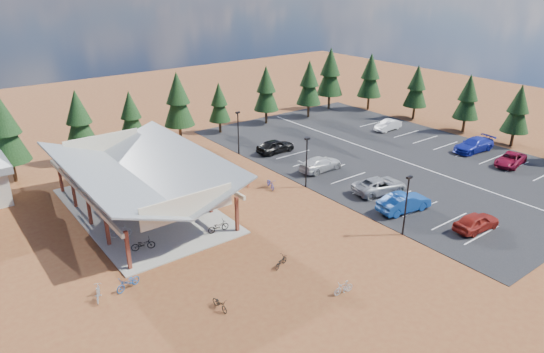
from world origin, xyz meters
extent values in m
plane|color=brown|center=(0.00, 0.00, 0.00)|extent=(140.00, 140.00, 0.00)
cube|color=black|center=(18.50, 3.00, 0.02)|extent=(27.00, 44.00, 0.04)
cube|color=gray|center=(-10.00, 7.00, 0.05)|extent=(10.60, 18.60, 0.10)
cube|color=maroon|center=(-14.60, -1.40, 1.60)|extent=(0.25, 0.25, 3.00)
cube|color=maroon|center=(-14.60, 2.80, 1.60)|extent=(0.25, 0.25, 3.00)
cube|color=maroon|center=(-14.60, 7.00, 1.60)|extent=(0.25, 0.25, 3.00)
cube|color=maroon|center=(-14.60, 11.20, 1.60)|extent=(0.25, 0.25, 3.00)
cube|color=maroon|center=(-14.60, 15.40, 1.60)|extent=(0.25, 0.25, 3.00)
cube|color=maroon|center=(-5.40, -1.40, 1.60)|extent=(0.25, 0.25, 3.00)
cube|color=maroon|center=(-5.40, 2.80, 1.60)|extent=(0.25, 0.25, 3.00)
cube|color=maroon|center=(-5.40, 7.00, 1.60)|extent=(0.25, 0.25, 3.00)
cube|color=maroon|center=(-5.40, 11.20, 1.60)|extent=(0.25, 0.25, 3.00)
cube|color=maroon|center=(-5.40, 15.40, 1.60)|extent=(0.25, 0.25, 3.00)
cube|color=beige|center=(-15.00, 7.00, 3.10)|extent=(0.22, 18.00, 0.35)
cube|color=beige|center=(-5.00, 7.00, 3.10)|extent=(0.22, 18.00, 0.35)
cube|color=slate|center=(-12.90, 7.00, 4.00)|extent=(5.85, 19.40, 2.13)
cube|color=slate|center=(-7.10, 7.00, 4.00)|extent=(5.85, 19.40, 2.13)
cube|color=beige|center=(-10.00, -2.00, 3.90)|extent=(7.50, 0.15, 1.80)
cube|color=beige|center=(-10.00, 16.00, 3.90)|extent=(7.50, 0.15, 1.80)
cylinder|color=black|center=(5.00, -10.00, 2.50)|extent=(0.14, 0.14, 5.00)
cube|color=black|center=(5.00, -10.00, 5.05)|extent=(0.50, 0.25, 0.18)
cylinder|color=black|center=(5.00, 2.00, 2.50)|extent=(0.14, 0.14, 5.00)
cube|color=black|center=(5.00, 2.00, 5.05)|extent=(0.50, 0.25, 0.18)
cylinder|color=black|center=(5.00, 14.00, 2.50)|extent=(0.14, 0.14, 5.00)
cube|color=black|center=(5.00, 14.00, 5.05)|extent=(0.50, 0.25, 0.18)
cylinder|color=#4B2D1B|center=(-4.44, 4.38, 0.45)|extent=(0.60, 0.60, 0.90)
cylinder|color=#4B2D1B|center=(-2.92, 6.26, 0.45)|extent=(0.60, 0.60, 0.90)
cylinder|color=#382314|center=(-17.63, 21.15, 1.10)|extent=(0.36, 0.36, 2.21)
cone|color=black|center=(-17.63, 21.15, 4.86)|extent=(3.89, 3.89, 5.30)
cone|color=black|center=(-17.63, 21.15, 7.07)|extent=(3.00, 3.00, 3.97)
cylinder|color=#382314|center=(-10.30, 22.03, 1.01)|extent=(0.36, 0.36, 2.03)
cone|color=black|center=(-10.30, 22.03, 4.46)|extent=(3.57, 3.57, 4.87)
cone|color=black|center=(-10.30, 22.03, 6.49)|extent=(2.76, 2.76, 3.65)
cylinder|color=#382314|center=(-4.26, 22.56, 0.89)|extent=(0.36, 0.36, 1.78)
cone|color=black|center=(-4.26, 22.56, 3.91)|extent=(3.12, 3.12, 4.26)
cone|color=black|center=(-4.26, 22.56, 5.68)|extent=(2.41, 2.41, 3.20)
cylinder|color=#382314|center=(1.83, 22.45, 1.08)|extent=(0.36, 0.36, 2.15)
cone|color=black|center=(1.83, 22.45, 4.73)|extent=(3.79, 3.79, 5.16)
cone|color=black|center=(1.83, 22.45, 6.89)|extent=(2.93, 2.93, 3.87)
cylinder|color=#382314|center=(7.78, 22.62, 0.82)|extent=(0.36, 0.36, 1.64)
cone|color=black|center=(7.78, 22.62, 3.61)|extent=(2.89, 2.89, 3.94)
cone|color=black|center=(7.78, 22.62, 5.25)|extent=(2.23, 2.23, 2.95)
cylinder|color=#382314|center=(15.24, 22.34, 0.99)|extent=(0.36, 0.36, 1.98)
cone|color=black|center=(15.24, 22.34, 4.37)|extent=(3.49, 3.49, 4.76)
cone|color=black|center=(15.24, 22.34, 6.35)|extent=(2.70, 2.70, 3.57)
cylinder|color=#382314|center=(22.19, 21.25, 1.02)|extent=(0.36, 0.36, 2.03)
cone|color=black|center=(22.19, 21.25, 4.48)|extent=(3.58, 3.58, 4.88)
cone|color=black|center=(22.19, 21.25, 6.51)|extent=(2.77, 2.77, 3.66)
cylinder|color=#382314|center=(27.93, 22.92, 1.15)|extent=(0.36, 0.36, 2.31)
cone|color=black|center=(27.93, 22.92, 5.07)|extent=(4.06, 4.06, 5.54)
cone|color=black|center=(27.93, 22.92, 7.38)|extent=(3.14, 3.14, 4.15)
cylinder|color=#382314|center=(33.43, -3.85, 0.93)|extent=(0.36, 0.36, 1.86)
cone|color=black|center=(33.43, -3.85, 4.10)|extent=(3.28, 3.28, 4.47)
cone|color=black|center=(33.43, -3.85, 5.96)|extent=(2.53, 2.53, 3.35)
cylinder|color=#382314|center=(33.99, 3.15, 0.94)|extent=(0.36, 0.36, 1.88)
cone|color=black|center=(33.99, 3.15, 4.14)|extent=(3.31, 3.31, 4.52)
cone|color=black|center=(33.99, 3.15, 6.03)|extent=(2.56, 2.56, 3.39)
cylinder|color=#382314|center=(33.89, 11.26, 0.95)|extent=(0.36, 0.36, 1.91)
cone|color=black|center=(33.89, 11.26, 4.20)|extent=(3.36, 3.36, 4.58)
cone|color=black|center=(33.89, 11.26, 6.10)|extent=(2.59, 2.59, 3.43)
cylinder|color=#382314|center=(32.57, 18.92, 1.06)|extent=(0.36, 0.36, 2.12)
cone|color=black|center=(32.57, 18.92, 4.65)|extent=(3.72, 3.72, 5.08)
cone|color=black|center=(32.57, 18.92, 6.77)|extent=(2.88, 2.88, 3.81)
imported|color=black|center=(-12.80, 0.41, 0.57)|extent=(1.91, 1.13, 0.95)
imported|color=#94989C|center=(-13.41, 3.33, 0.60)|extent=(1.75, 0.90, 1.01)
imported|color=#20579D|center=(-11.28, 8.31, 0.55)|extent=(1.79, 0.95, 0.89)
imported|color=brown|center=(-12.30, 12.62, 0.57)|extent=(1.58, 0.55, 0.93)
imported|color=black|center=(-6.76, -0.65, 0.59)|extent=(1.90, 0.80, 0.97)
imported|color=gray|center=(-7.51, 5.10, 0.65)|extent=(1.83, 0.54, 1.10)
imported|color=navy|center=(-6.58, 7.97, 0.58)|extent=(1.95, 1.20, 0.97)
imported|color=maroon|center=(-7.83, 11.13, 0.58)|extent=(1.64, 0.59, 0.96)
imported|color=black|center=(-11.83, -9.13, 0.41)|extent=(0.61, 1.59, 0.82)
imported|color=gray|center=(-17.58, -3.46, 0.51)|extent=(1.09, 1.74, 1.01)
imported|color=#134C9A|center=(-15.59, -3.57, 0.49)|extent=(1.97, 1.16, 0.98)
imported|color=black|center=(-5.78, -7.67, 0.41)|extent=(1.65, 1.10, 0.82)
imported|color=#9DA0A6|center=(-4.48, -12.69, 0.46)|extent=(1.58, 0.63, 0.92)
imported|color=navy|center=(2.06, 3.93, 0.49)|extent=(1.21, 1.99, 0.99)
imported|color=#9B351D|center=(0.76, 5.76, 0.49)|extent=(1.47, 1.46, 0.97)
imported|color=maroon|center=(10.39, -13.14, 0.78)|extent=(4.49, 2.14, 1.48)
imported|color=navy|center=(8.41, -7.31, 0.88)|extent=(5.29, 2.50, 1.68)
imported|color=#97989D|center=(9.74, -3.36, 0.80)|extent=(5.83, 3.55, 1.51)
imported|color=beige|center=(9.13, 4.36, 0.79)|extent=(5.20, 2.21, 1.50)
imported|color=black|center=(8.76, 11.81, 0.84)|extent=(4.72, 1.92, 1.61)
imported|color=maroon|center=(26.87, -7.20, 0.71)|extent=(5.11, 2.95, 1.34)
imported|color=#1A259F|center=(27.78, -2.19, 0.85)|extent=(5.75, 2.76, 1.62)
imported|color=silver|center=(26.36, 9.66, 0.73)|extent=(4.25, 1.60, 1.39)
camera|label=1|loc=(-24.38, -31.03, 19.55)|focal=32.00mm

